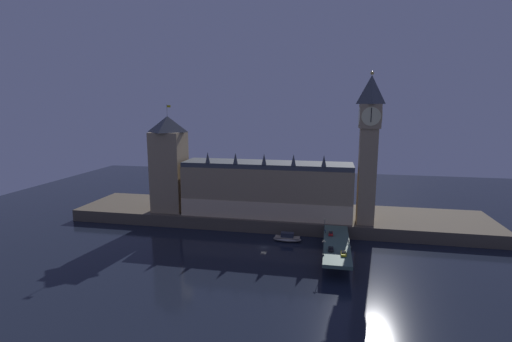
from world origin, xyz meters
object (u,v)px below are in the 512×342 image
car_northbound_trail (331,249)px  boat_upstream (287,238)px  clock_tower (368,145)px  car_southbound_lead (344,253)px  pedestrian_far_rail (325,231)px  street_lamp_far (325,223)px  car_northbound_lead (331,234)px  pedestrian_mid_walk (348,241)px  victoria_tower (169,164)px  street_lamp_near (324,246)px

car_northbound_trail → boat_upstream: (-19.80, 23.91, -5.54)m
clock_tower → car_southbound_lead: (-11.45, -42.99, -37.29)m
pedestrian_far_rail → street_lamp_far: (-0.40, 3.23, 2.90)m
clock_tower → car_northbound_lead: size_ratio=16.98×
car_northbound_lead → pedestrian_mid_walk: size_ratio=2.48×
victoria_tower → car_northbound_trail: 100.12m
car_northbound_trail → street_lamp_far: bearing=96.6°
street_lamp_far → street_lamp_near: bearing=-90.0°
victoria_tower → car_northbound_lead: 93.58m
clock_tower → street_lamp_far: clock_tower is taller
car_northbound_trail → pedestrian_far_rail: 20.77m
street_lamp_far → boat_upstream: bearing=179.9°
clock_tower → street_lamp_near: size_ratio=11.52×
pedestrian_mid_walk → victoria_tower: bearing=159.9°
pedestrian_mid_walk → street_lamp_near: bearing=-123.3°
clock_tower → car_northbound_lead: clock_tower is taller
street_lamp_near → boat_upstream: street_lamp_near is taller
car_northbound_trail → street_lamp_near: (-2.77, -5.58, 3.23)m
car_northbound_trail → car_southbound_lead: car_northbound_trail is taller
car_northbound_lead → boat_upstream: size_ratio=0.32×
pedestrian_mid_walk → car_northbound_lead: bearing=128.7°
pedestrian_mid_walk → boat_upstream: pedestrian_mid_walk is taller
car_northbound_lead → pedestrian_mid_walk: bearing=-51.3°
street_lamp_near → boat_upstream: size_ratio=0.48×
car_northbound_trail → boat_upstream: car_northbound_trail is taller
clock_tower → street_lamp_far: 42.16m
street_lamp_near → boat_upstream: 35.16m
car_southbound_lead → boat_upstream: (-24.54, 27.24, -5.49)m
pedestrian_far_rail → street_lamp_near: 26.39m
car_northbound_trail → pedestrian_far_rail: (-2.37, 20.64, 0.17)m
clock_tower → victoria_tower: size_ratio=1.26×
boat_upstream → street_lamp_far: bearing=-0.1°
car_northbound_lead → street_lamp_near: (-2.77, -23.90, 3.24)m
car_southbound_lead → street_lamp_far: bearing=105.4°
clock_tower → car_southbound_lead: clock_tower is taller
car_northbound_lead → boat_upstream: (-19.80, 5.58, -5.53)m
car_southbound_lead → pedestrian_far_rail: bearing=106.5°
car_northbound_trail → street_lamp_far: (-2.77, 23.86, 3.06)m
victoria_tower → car_southbound_lead: victoria_tower is taller
car_northbound_lead → pedestrian_far_rail: size_ratio=2.64×
clock_tower → street_lamp_near: bearing=-112.7°
pedestrian_mid_walk → boat_upstream: size_ratio=0.13×
victoria_tower → car_southbound_lead: size_ratio=12.40×
car_southbound_lead → street_lamp_near: 8.50m
clock_tower → street_lamp_far: bearing=-140.2°
car_southbound_lead → pedestrian_far_rail: pedestrian_far_rail is taller
victoria_tower → car_southbound_lead: 105.70m
pedestrian_mid_walk → car_southbound_lead: bearing=-100.5°
pedestrian_mid_walk → street_lamp_near: 18.23m
victoria_tower → car_northbound_lead: bearing=-16.4°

